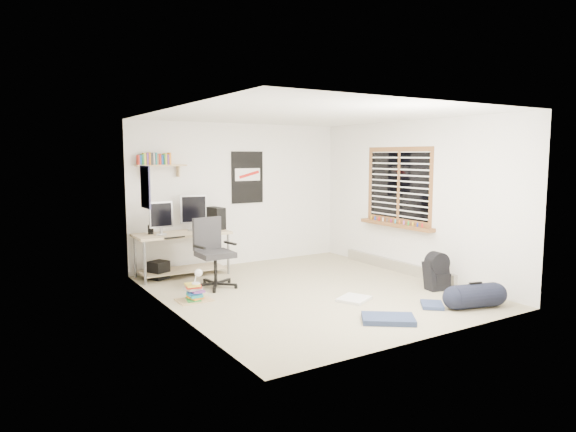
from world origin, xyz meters
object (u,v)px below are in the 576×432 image
desk (182,254)px  duffel_bag (475,297)px  backpack (436,276)px  book_stack (194,290)px  office_chair (215,255)px

desk → duffel_bag: desk is taller
desk → backpack: size_ratio=3.38×
book_stack → desk: bearing=75.5°
backpack → book_stack: (-3.23, 1.29, -0.05)m
book_stack → duffel_bag: bearing=-36.8°
office_chair → book_stack: size_ratio=2.22×
backpack → duffel_bag: 0.95m
office_chair → desk: bearing=91.1°
backpack → duffel_bag: bearing=-98.2°
book_stack → backpack: bearing=-21.8°
duffel_bag → book_stack: (-2.94, 2.20, 0.01)m
backpack → office_chair: bearing=155.8°
desk → office_chair: 0.97m
desk → backpack: 3.97m
desk → duffel_bag: bearing=-34.9°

